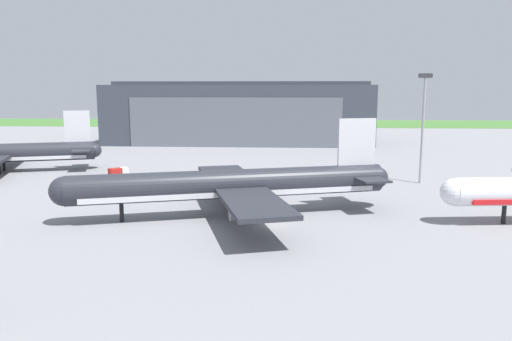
% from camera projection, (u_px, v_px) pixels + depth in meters
% --- Properties ---
extents(ground_plane, '(440.00, 440.00, 0.00)m').
position_uv_depth(ground_plane, '(274.00, 225.00, 63.76)').
color(ground_plane, gray).
extents(grass_field_strip, '(440.00, 56.00, 0.08)m').
position_uv_depth(grass_field_strip, '(285.00, 123.00, 250.52)').
color(grass_field_strip, '#447633').
rests_on(grass_field_strip, ground_plane).
extents(maintenance_hangar, '(83.44, 33.79, 19.70)m').
position_uv_depth(maintenance_hangar, '(240.00, 113.00, 163.26)').
color(maintenance_hangar, '#383D47').
rests_on(maintenance_hangar, ground_plane).
extents(airliner_near_right, '(45.25, 36.27, 13.20)m').
position_uv_depth(airliner_near_right, '(232.00, 185.00, 68.13)').
color(airliner_near_right, '#282B33').
rests_on(airliner_near_right, ground_plane).
extents(fuel_bowser, '(3.99, 3.78, 2.10)m').
position_uv_depth(fuel_bowser, '(119.00, 172.00, 96.90)').
color(fuel_bowser, silver).
rests_on(fuel_bowser, ground_plane).
extents(apron_light_mast, '(2.40, 0.50, 20.11)m').
position_uv_depth(apron_light_mast, '(423.00, 120.00, 90.25)').
color(apron_light_mast, '#99999E').
rests_on(apron_light_mast, ground_plane).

